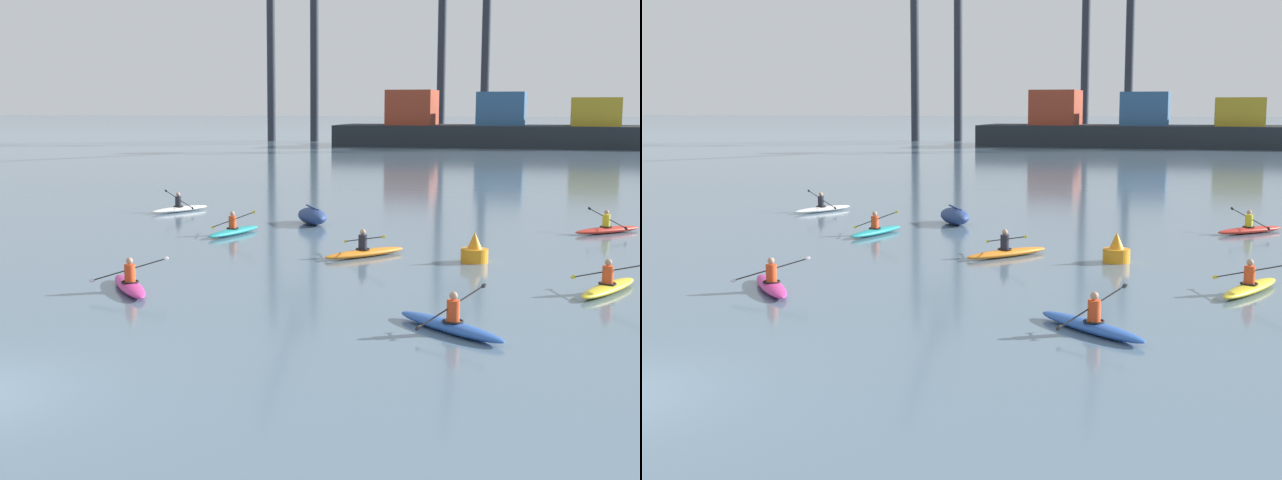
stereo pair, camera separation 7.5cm
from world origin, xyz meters
The scene contains 12 objects.
container_barge centered at (3.24, 100.87, 2.32)m, with size 40.38×11.73×6.98m.
gantry_crane_west centered at (-26.47, 110.53, 18.50)m, with size 7.61×20.60×37.67m.
gantry_crane_west_mid centered at (-2.91, 115.58, 18.12)m, with size 7.34×19.91×38.32m.
capsized_dinghy centered at (0.15, 24.28, 0.35)m, with size 2.26×2.80×0.76m.
channel_buoy centered at (7.83, 16.41, 0.36)m, with size 0.90×0.90×1.00m.
kayak_teal centered at (-2.02, 20.34, 0.17)m, with size 2.13×3.44×1.05m.
kayak_red centered at (12.43, 24.61, 0.17)m, with size 2.93×2.72×0.98m.
kayak_blue centered at (8.14, 6.97, 0.17)m, with size 2.96×2.69×1.06m.
kayak_magenta centered at (-1.04, 9.31, 0.17)m, with size 2.51×3.08×0.95m.
kayak_orange centered at (4.12, 16.55, 0.17)m, with size 2.61×3.02×0.95m.
kayak_white centered at (-7.25, 27.01, 0.17)m, with size 2.09×3.30×1.04m.
kayak_yellow centered at (11.85, 12.45, 0.17)m, with size 2.03×3.34×0.98m.
Camera 1 is at (10.35, -13.06, 5.13)m, focal length 50.44 mm.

